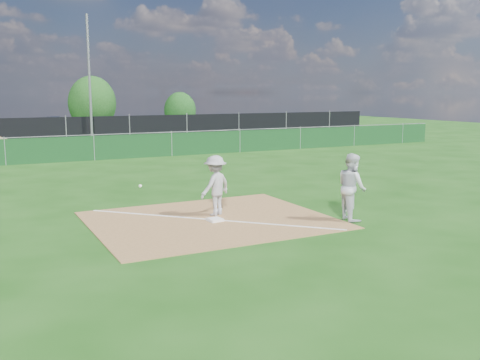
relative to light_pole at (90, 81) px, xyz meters
name	(u,v)px	position (x,y,z in m)	size (l,w,h in m)	color
ground	(121,174)	(-1.50, -12.70, -4.00)	(90.00, 90.00, 0.00)	#16460F
infield_dirt	(211,220)	(-1.50, -21.70, -3.99)	(6.00, 5.00, 0.02)	olive
foul_line	(211,219)	(-1.50, -21.70, -3.98)	(0.08, 7.00, 0.01)	white
green_fence	(94,148)	(-1.50, -7.70, -3.40)	(44.00, 0.05, 1.20)	#0E3615
black_fence	(66,132)	(-1.50, 0.30, -3.10)	(46.00, 0.04, 1.80)	black
parking_lot	(55,140)	(-1.50, 5.30, -4.00)	(46.00, 9.00, 0.01)	black
light_pole	(90,81)	(0.00, 0.00, 0.00)	(0.16, 0.16, 8.00)	slate
first_base	(215,220)	(-1.46, -21.89, -3.94)	(0.34, 0.34, 0.07)	white
play_at_first	(215,185)	(-1.16, -21.26, -3.17)	(2.66, 1.00, 1.61)	#B5B5B8
runner	(352,187)	(1.79, -23.30, -3.13)	(0.85, 0.66, 1.75)	silver
car_mid	(60,129)	(-1.23, 4.43, -3.18)	(1.72, 4.94, 1.63)	black
car_right	(124,128)	(3.44, 5.28, -3.34)	(1.82, 4.47, 1.30)	black
tree_mid	(92,103)	(2.58, 11.99, -1.59)	(3.94, 3.94, 4.68)	#382316
tree_right	(180,110)	(10.08, 11.04, -2.28)	(2.82, 2.82, 3.35)	#382316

